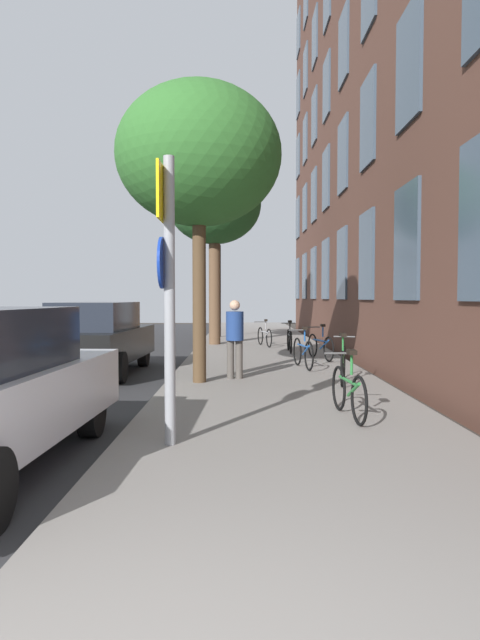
{
  "coord_description": "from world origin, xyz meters",
  "views": [
    {
      "loc": [
        0.42,
        -1.66,
        1.73
      ],
      "look_at": [
        0.41,
        9.48,
        1.28
      ],
      "focal_mm": 30.8,
      "sensor_mm": 36.0,
      "label": 1
    }
  ],
  "objects": [
    {
      "name": "bicycle_5",
      "position": [
        1.24,
        16.52,
        0.47
      ],
      "size": [
        0.54,
        1.63,
        0.9
      ],
      "color": "black",
      "rests_on": "sidewalk"
    },
    {
      "name": "car_1",
      "position": [
        -2.77,
        10.63,
        0.84
      ],
      "size": [
        1.86,
        4.35,
        1.62
      ],
      "color": "black",
      "rests_on": "road_asphalt"
    },
    {
      "name": "road_asphalt",
      "position": [
        -4.5,
        15.0,
        0.01
      ],
      "size": [
        7.0,
        38.0,
        0.01
      ],
      "primitive_type": "cube",
      "color": "#2D2D30",
      "rests_on": "ground"
    },
    {
      "name": "tree_near",
      "position": [
        -0.35,
        8.75,
        4.39
      ],
      "size": [
        3.12,
        3.12,
        5.61
      ],
      "color": "#4C3823",
      "rests_on": "sidewalk"
    },
    {
      "name": "traffic_light",
      "position": [
        -0.52,
        20.86,
        2.69
      ],
      "size": [
        0.43,
        0.24,
        3.75
      ],
      "color": "black",
      "rests_on": "sidewalk"
    },
    {
      "name": "pedestrian_0",
      "position": [
        0.32,
        9.21,
        1.01
      ],
      "size": [
        0.41,
        0.41,
        1.56
      ],
      "color": "#4C4742",
      "rests_on": "sidewalk"
    },
    {
      "name": "bicycle_4",
      "position": [
        1.89,
        14.55,
        0.49
      ],
      "size": [
        0.42,
        1.65,
        0.94
      ],
      "color": "black",
      "rests_on": "sidewalk"
    },
    {
      "name": "bicycle_0",
      "position": [
        1.88,
        5.65,
        0.48
      ],
      "size": [
        0.42,
        1.59,
        0.93
      ],
      "color": "black",
      "rests_on": "sidewalk"
    },
    {
      "name": "bicycle_3",
      "position": [
        2.52,
        12.58,
        0.48
      ],
      "size": [
        0.57,
        1.69,
        0.93
      ],
      "color": "black",
      "rests_on": "sidewalk"
    },
    {
      "name": "bicycle_1",
      "position": [
        2.38,
        8.69,
        0.49
      ],
      "size": [
        0.53,
        1.67,
        0.95
      ],
      "color": "black",
      "rests_on": "sidewalk"
    },
    {
      "name": "building_facade",
      "position": [
        3.69,
        14.5,
        9.94
      ],
      "size": [
        0.56,
        27.0,
        19.83
      ],
      "color": "#513328",
      "rests_on": "ground"
    },
    {
      "name": "sidewalk",
      "position": [
        1.1,
        15.0,
        0.06
      ],
      "size": [
        4.2,
        38.0,
        0.12
      ],
      "primitive_type": "cube",
      "color": "gray",
      "rests_on": "ground"
    },
    {
      "name": "tree_far",
      "position": [
        -0.45,
        17.31,
        4.88
      ],
      "size": [
        3.21,
        3.21,
        6.19
      ],
      "color": "brown",
      "rests_on": "sidewalk"
    },
    {
      "name": "ground_plane",
      "position": [
        -2.4,
        15.0,
        0.0
      ],
      "size": [
        41.8,
        41.8,
        0.0
      ],
      "primitive_type": "plane",
      "color": "#332D28"
    },
    {
      "name": "bicycle_2",
      "position": [
        1.87,
        10.84,
        0.49
      ],
      "size": [
        0.44,
        1.63,
        0.95
      ],
      "color": "black",
      "rests_on": "sidewalk"
    },
    {
      "name": "sign_post",
      "position": [
        -0.37,
        4.3,
        1.94
      ],
      "size": [
        0.16,
        0.6,
        3.13
      ],
      "color": "gray",
      "rests_on": "sidewalk"
    }
  ]
}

